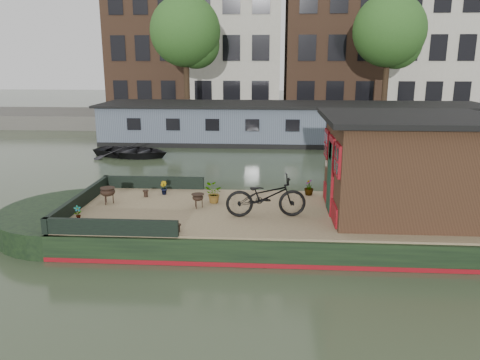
# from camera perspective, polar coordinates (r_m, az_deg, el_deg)

# --- Properties ---
(ground) EXTENTS (120.00, 120.00, 0.00)m
(ground) POSITION_cam_1_polar(r_m,az_deg,el_deg) (12.08, 8.63, -6.75)
(ground) COLOR #2C3823
(ground) RESTS_ON ground
(houseboat_hull) EXTENTS (14.01, 4.02, 0.60)m
(houseboat_hull) POSITION_cam_1_polar(r_m,az_deg,el_deg) (11.94, 2.27, -5.44)
(houseboat_hull) COLOR black
(houseboat_hull) RESTS_ON ground
(houseboat_deck) EXTENTS (11.80, 3.80, 0.05)m
(houseboat_deck) POSITION_cam_1_polar(r_m,az_deg,el_deg) (11.87, 8.75, -3.93)
(houseboat_deck) COLOR #8E7F58
(houseboat_deck) RESTS_ON houseboat_hull
(bow_bulwark) EXTENTS (3.00, 4.00, 0.35)m
(bow_bulwark) POSITION_cam_1_polar(r_m,az_deg,el_deg) (12.43, -15.20, -2.47)
(bow_bulwark) COLOR black
(bow_bulwark) RESTS_ON houseboat_deck
(cabin) EXTENTS (4.00, 3.50, 2.42)m
(cabin) POSITION_cam_1_polar(r_m,az_deg,el_deg) (11.94, 19.49, 1.74)
(cabin) COLOR black
(cabin) RESTS_ON houseboat_deck
(bicycle) EXTENTS (1.99, 0.88, 1.01)m
(bicycle) POSITION_cam_1_polar(r_m,az_deg,el_deg) (11.25, 3.18, -1.98)
(bicycle) COLOR black
(bicycle) RESTS_ON houseboat_deck
(potted_plant_b) EXTENTS (0.27, 0.26, 0.38)m
(potted_plant_b) POSITION_cam_1_polar(r_m,az_deg,el_deg) (13.34, -9.30, -0.95)
(potted_plant_b) COLOR brown
(potted_plant_b) RESTS_ON houseboat_deck
(potted_plant_c) EXTENTS (0.49, 0.44, 0.52)m
(potted_plant_c) POSITION_cam_1_polar(r_m,az_deg,el_deg) (12.38, -3.33, -1.64)
(potted_plant_c) COLOR #9A452C
(potted_plant_c) RESTS_ON houseboat_deck
(potted_plant_d) EXTENTS (0.26, 0.26, 0.46)m
(potted_plant_d) POSITION_cam_1_polar(r_m,az_deg,el_deg) (13.23, 8.41, -0.85)
(potted_plant_d) COLOR brown
(potted_plant_d) RESTS_ON houseboat_deck
(potted_plant_e) EXTENTS (0.21, 0.21, 0.34)m
(potted_plant_e) POSITION_cam_1_polar(r_m,az_deg,el_deg) (11.76, -19.16, -3.76)
(potted_plant_e) COLOR brown
(potted_plant_e) RESTS_ON houseboat_deck
(brazier_front) EXTENTS (0.51, 0.51, 0.44)m
(brazier_front) POSITION_cam_1_polar(r_m,az_deg,el_deg) (12.79, -15.80, -1.84)
(brazier_front) COLOR black
(brazier_front) RESTS_ON houseboat_deck
(brazier_rear) EXTENTS (0.46, 0.46, 0.37)m
(brazier_rear) POSITION_cam_1_polar(r_m,az_deg,el_deg) (12.01, -5.16, -2.55)
(brazier_rear) COLOR black
(brazier_rear) RESTS_ON houseboat_deck
(bollard_port) EXTENTS (0.16, 0.16, 0.19)m
(bollard_port) POSITION_cam_1_polar(r_m,az_deg,el_deg) (13.20, -11.42, -1.63)
(bollard_port) COLOR black
(bollard_port) RESTS_ON houseboat_deck
(bollard_stbd) EXTENTS (0.15, 0.15, 0.17)m
(bollard_stbd) POSITION_cam_1_polar(r_m,az_deg,el_deg) (10.44, -7.61, -5.82)
(bollard_stbd) COLOR black
(bollard_stbd) RESTS_ON houseboat_deck
(dinghy) EXTENTS (4.10, 3.36, 0.74)m
(dinghy) POSITION_cam_1_polar(r_m,az_deg,el_deg) (22.25, -13.06, 3.76)
(dinghy) COLOR black
(dinghy) RESTS_ON ground
(far_houseboat) EXTENTS (20.40, 4.40, 2.11)m
(far_houseboat) POSITION_cam_1_polar(r_m,az_deg,el_deg) (25.48, 6.22, 6.71)
(far_houseboat) COLOR #4F596A
(far_houseboat) RESTS_ON ground
(quay) EXTENTS (60.00, 6.00, 0.90)m
(quay) POSITION_cam_1_polar(r_m,az_deg,el_deg) (31.98, 5.75, 7.33)
(quay) COLOR #47443F
(quay) RESTS_ON ground
(townhouse_row) EXTENTS (27.25, 8.00, 16.50)m
(townhouse_row) POSITION_cam_1_polar(r_m,az_deg,el_deg) (38.92, 5.95, 19.55)
(townhouse_row) COLOR brown
(townhouse_row) RESTS_ON ground
(tree_left) EXTENTS (4.40, 4.40, 7.40)m
(tree_left) POSITION_cam_1_polar(r_m,az_deg,el_deg) (30.81, -6.36, 17.20)
(tree_left) COLOR #332316
(tree_left) RESTS_ON quay
(tree_right) EXTENTS (4.40, 4.40, 7.40)m
(tree_right) POSITION_cam_1_polar(r_m,az_deg,el_deg) (31.19, 17.95, 16.58)
(tree_right) COLOR #332316
(tree_right) RESTS_ON quay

